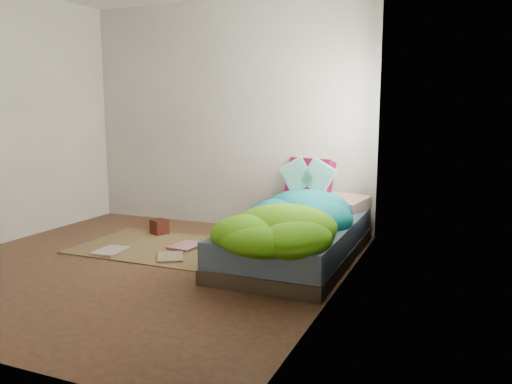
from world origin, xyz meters
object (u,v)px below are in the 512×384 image
bed (297,241)px  floor_book_b (176,244)px  pillow_magenta (309,182)px  open_book (307,166)px  floor_book_a (100,250)px  wooden_box (160,227)px

bed → floor_book_b: 1.25m
pillow_magenta → floor_book_b: size_ratio=1.48×
bed → open_book: size_ratio=4.44×
open_book → floor_book_a: open_book is taller
bed → floor_book_a: bearing=-163.6°
wooden_box → floor_book_b: bearing=-40.4°
bed → floor_book_a: 1.90m
bed → pillow_magenta: bearing=100.6°
bed → wooden_box: size_ratio=12.78×
bed → pillow_magenta: pillow_magenta is taller
floor_book_a → floor_book_b: bearing=34.3°
pillow_magenta → floor_book_a: pillow_magenta is taller
open_book → wooden_box: 1.80m
pillow_magenta → open_book: 0.56m
open_book → bed: bearing=-87.6°
wooden_box → floor_book_b: size_ratio=0.47×
pillow_magenta → wooden_box: (-1.51, -0.62, -0.50)m
open_book → floor_book_a: 2.16m
pillow_magenta → floor_book_b: bearing=-121.6°
bed → floor_book_a: bed is taller
open_book → wooden_box: bearing=-179.0°
wooden_box → floor_book_b: wooden_box is taller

